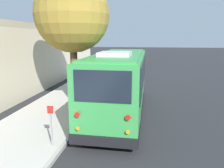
% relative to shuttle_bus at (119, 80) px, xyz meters
% --- Properties ---
extents(ground_plane, '(160.00, 160.00, 0.00)m').
position_rel_shuttle_bus_xyz_m(ground_plane, '(0.87, 0.02, -1.81)').
color(ground_plane, '#28282B').
extents(sidewalk_slab, '(80.00, 3.72, 0.15)m').
position_rel_shuttle_bus_xyz_m(sidewalk_slab, '(0.87, 3.51, -1.73)').
color(sidewalk_slab, beige).
rests_on(sidewalk_slab, ground).
extents(curb_strip, '(80.00, 0.14, 0.15)m').
position_rel_shuttle_bus_xyz_m(curb_strip, '(0.87, 1.57, -1.73)').
color(curb_strip, '#AAA69D').
rests_on(curb_strip, ground).
extents(shuttle_bus, '(8.76, 2.65, 3.37)m').
position_rel_shuttle_bus_xyz_m(shuttle_bus, '(0.00, 0.00, 0.00)').
color(shuttle_bus, green).
rests_on(shuttle_bus, ground).
extents(parked_sedan_tan, '(4.31, 1.98, 1.28)m').
position_rel_shuttle_bus_xyz_m(parked_sedan_tan, '(10.79, 0.55, -1.22)').
color(parked_sedan_tan, tan).
rests_on(parked_sedan_tan, ground).
extents(parked_sedan_navy, '(4.34, 1.75, 1.27)m').
position_rel_shuttle_bus_xyz_m(parked_sedan_navy, '(17.28, 0.60, -1.22)').
color(parked_sedan_navy, '#19234C').
rests_on(parked_sedan_navy, ground).
extents(parked_sedan_gray, '(4.62, 1.83, 1.29)m').
position_rel_shuttle_bus_xyz_m(parked_sedan_gray, '(23.54, 0.40, -1.21)').
color(parked_sedan_gray, slate).
rests_on(parked_sedan_gray, ground).
extents(street_tree, '(4.17, 4.17, 7.76)m').
position_rel_shuttle_bus_xyz_m(street_tree, '(1.16, 2.80, 3.67)').
color(street_tree, brown).
rests_on(street_tree, sidewalk_slab).
extents(sign_post_near, '(0.06, 0.22, 1.49)m').
position_rel_shuttle_bus_xyz_m(sign_post_near, '(-4.21, 1.94, -0.89)').
color(sign_post_near, gray).
rests_on(sign_post_near, sidewalk_slab).
extents(sign_post_far, '(0.06, 0.06, 1.11)m').
position_rel_shuttle_bus_xyz_m(sign_post_far, '(-2.20, 1.94, -1.10)').
color(sign_post_far, gray).
rests_on(sign_post_far, sidewalk_slab).
extents(fire_hydrant, '(0.22, 0.22, 0.81)m').
position_rel_shuttle_bus_xyz_m(fire_hydrant, '(6.99, 1.93, -1.25)').
color(fire_hydrant, red).
rests_on(fire_hydrant, sidewalk_slab).
extents(building_backdrop, '(25.96, 7.14, 4.95)m').
position_rel_shuttle_bus_xyz_m(building_backdrop, '(5.53, 9.88, 0.48)').
color(building_backdrop, beige).
rests_on(building_backdrop, ground).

